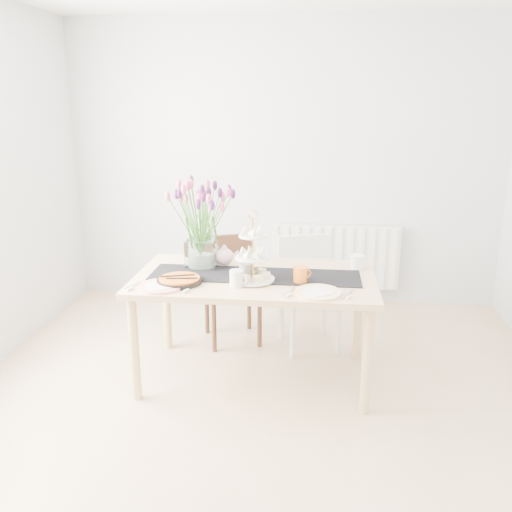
# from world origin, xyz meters

# --- Properties ---
(room_shell) EXTENTS (4.50, 4.50, 4.50)m
(room_shell) POSITION_xyz_m (0.00, 0.00, 1.30)
(room_shell) COLOR tan
(room_shell) RESTS_ON ground
(radiator) EXTENTS (1.20, 0.08, 0.60)m
(radiator) POSITION_xyz_m (0.50, 2.19, 0.45)
(radiator) COLOR white
(radiator) RESTS_ON room_shell
(dining_table) EXTENTS (1.60, 0.90, 0.75)m
(dining_table) POSITION_xyz_m (-0.08, 0.64, 0.67)
(dining_table) COLOR tan
(dining_table) RESTS_ON ground
(chair_brown) EXTENTS (0.53, 0.53, 0.84)m
(chair_brown) POSITION_xyz_m (-0.36, 1.30, 0.48)
(chair_brown) COLOR #382114
(chair_brown) RESTS_ON ground
(chair_white) EXTENTS (0.53, 0.53, 0.86)m
(chair_white) POSITION_xyz_m (0.26, 1.26, 0.50)
(chair_white) COLOR white
(chair_white) RESTS_ON ground
(table_runner) EXTENTS (1.40, 0.35, 0.01)m
(table_runner) POSITION_xyz_m (-0.08, 0.64, 0.75)
(table_runner) COLOR black
(table_runner) RESTS_ON dining_table
(tulip_vase) EXTENTS (0.73, 0.73, 0.63)m
(tulip_vase) POSITION_xyz_m (-0.47, 0.80, 1.15)
(tulip_vase) COLOR silver
(tulip_vase) RESTS_ON dining_table
(cake_stand) EXTENTS (0.28, 0.28, 0.42)m
(cake_stand) POSITION_xyz_m (-0.08, 0.54, 0.87)
(cake_stand) COLOR gold
(cake_stand) RESTS_ON dining_table
(teapot) EXTENTS (0.27, 0.24, 0.14)m
(teapot) POSITION_xyz_m (-0.32, 0.84, 0.82)
(teapot) COLOR white
(teapot) RESTS_ON dining_table
(cream_jug) EXTENTS (0.13, 0.13, 0.10)m
(cream_jug) POSITION_xyz_m (0.61, 0.89, 0.80)
(cream_jug) COLOR white
(cream_jug) RESTS_ON dining_table
(tart_tin) EXTENTS (0.29, 0.29, 0.04)m
(tart_tin) POSITION_xyz_m (-0.55, 0.45, 0.77)
(tart_tin) COLOR black
(tart_tin) RESTS_ON dining_table
(mug_grey) EXTENTS (0.10, 0.10, 0.11)m
(mug_grey) POSITION_xyz_m (-0.13, 0.57, 0.80)
(mug_grey) COLOR slate
(mug_grey) RESTS_ON dining_table
(mug_white) EXTENTS (0.12, 0.12, 0.11)m
(mug_white) POSITION_xyz_m (-0.17, 0.42, 0.80)
(mug_white) COLOR silver
(mug_white) RESTS_ON dining_table
(mug_orange) EXTENTS (0.12, 0.12, 0.11)m
(mug_orange) POSITION_xyz_m (0.23, 0.54, 0.80)
(mug_orange) COLOR orange
(mug_orange) RESTS_ON dining_table
(plate_left) EXTENTS (0.37, 0.37, 0.01)m
(plate_left) POSITION_xyz_m (-0.64, 0.35, 0.76)
(plate_left) COLOR white
(plate_left) RESTS_ON dining_table
(plate_right) EXTENTS (0.37, 0.37, 0.01)m
(plate_right) POSITION_xyz_m (0.34, 0.35, 0.76)
(plate_right) COLOR white
(plate_right) RESTS_ON dining_table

